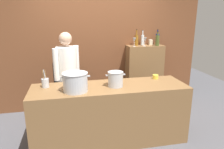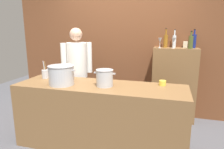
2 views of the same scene
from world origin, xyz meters
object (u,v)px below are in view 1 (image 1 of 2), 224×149
stockpot_small (116,79)px  wine_bottle_amber (136,40)px  wine_bottle_olive (157,40)px  wine_glass_short (134,40)px  butter_jar (155,77)px  spice_tin_cream (151,42)px  wine_bottle_cobalt (157,39)px  wine_glass_wide (145,40)px  stockpot_large (75,82)px  wine_bottle_clear (143,40)px  utensil_crock (45,83)px  chef (67,74)px

stockpot_small → wine_bottle_amber: bearing=59.9°
wine_bottle_olive → wine_glass_short: bearing=-179.1°
butter_jar → spice_tin_cream: bearing=73.3°
wine_bottle_cobalt → wine_glass_wide: (-0.33, -0.15, 0.01)m
wine_bottle_cobalt → spice_tin_cream: wine_bottle_cobalt is taller
stockpot_large → wine_glass_short: (1.22, 1.20, 0.41)m
wine_bottle_amber → wine_glass_short: 0.16m
stockpot_small → wine_bottle_cobalt: 1.79m
stockpot_large → wine_glass_wide: size_ratio=2.30×
wine_bottle_clear → wine_glass_wide: size_ratio=1.75×
utensil_crock → wine_bottle_clear: 2.23m
chef → stockpot_large: 0.73m
utensil_crock → wine_glass_short: size_ratio=1.57×
wine_bottle_amber → wine_bottle_cobalt: (0.46, 0.02, 0.00)m
stockpot_large → wine_bottle_clear: wine_bottle_clear is taller
chef → stockpot_large: chef is taller
stockpot_large → spice_tin_cream: size_ratio=3.74×
wine_bottle_olive → wine_glass_short: size_ratio=1.65×
spice_tin_cream → wine_bottle_clear: bearing=-173.5°
spice_tin_cream → wine_bottle_amber: bearing=-170.0°
stockpot_small → butter_jar: 0.78m
utensil_crock → butter_jar: utensil_crock is taller
butter_jar → wine_bottle_olive: bearing=66.1°
wine_bottle_clear → spice_tin_cream: size_ratio=2.85×
utensil_crock → wine_bottle_cobalt: 2.50m
stockpot_small → wine_bottle_amber: 1.50m
stockpot_large → wine_bottle_clear: size_ratio=1.31×
wine_bottle_amber → wine_glass_wide: (0.13, -0.13, 0.01)m
wine_bottle_clear → wine_bottle_olive: bearing=-32.4°
wine_bottle_amber → wine_bottle_cobalt: wine_bottle_amber is taller
wine_bottle_cobalt → wine_glass_wide: wine_bottle_cobalt is taller
chef → spice_tin_cream: 1.92m
chef → wine_glass_wide: 1.70m
chef → wine_bottle_olive: bearing=154.9°
chef → wine_bottle_amber: 1.62m
butter_jar → wine_glass_wide: bearing=82.4°
butter_jar → spice_tin_cream: 1.19m
stockpot_large → spice_tin_cream: bearing=40.3°
stockpot_large → wine_glass_short: wine_glass_short is taller
wine_bottle_amber → spice_tin_cream: wine_bottle_amber is taller
butter_jar → wine_glass_wide: (0.12, 0.87, 0.51)m
butter_jar → wine_bottle_clear: wine_bottle_clear is taller
utensil_crock → spice_tin_cream: 2.39m
chef → utensil_crock: size_ratio=6.06×
stockpot_small → spice_tin_cream: bearing=51.0°
utensil_crock → wine_bottle_cobalt: wine_bottle_cobalt is taller
stockpot_small → wine_bottle_cobalt: (1.19, 1.26, 0.43)m
chef → stockpot_small: chef is taller
stockpot_large → stockpot_small: stockpot_large is taller
utensil_crock → wine_glass_wide: wine_glass_wide is taller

